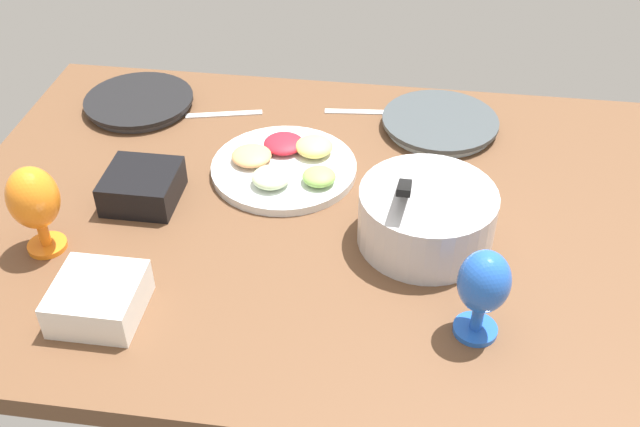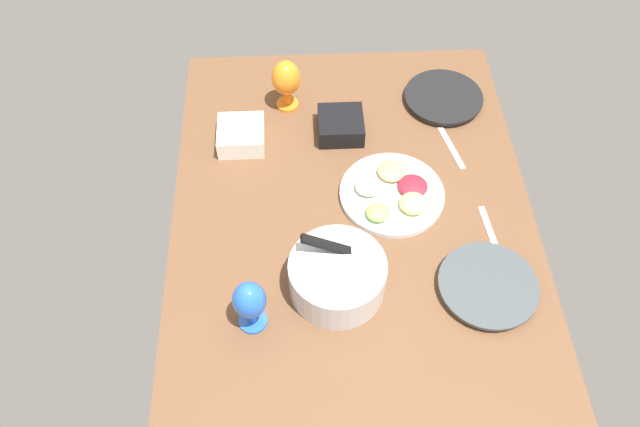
{
  "view_description": "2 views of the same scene",
  "coord_description": "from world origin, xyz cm",
  "px_view_note": "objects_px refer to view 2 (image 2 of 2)",
  "views": [
    {
      "loc": [
        -10.0,
        114.59,
        92.42
      ],
      "look_at": [
        5.36,
        5.47,
        3.57
      ],
      "focal_mm": 41.94,
      "sensor_mm": 36.0,
      "label": 1
    },
    {
      "loc": [
        -99.84,
        14.54,
        148.81
      ],
      "look_at": [
        7.4,
        9.6,
        3.57
      ],
      "focal_mm": 36.07,
      "sensor_mm": 36.0,
      "label": 2
    }
  ],
  "objects_px": {
    "fruit_platter": "(393,193)",
    "hurricane_glass_blue": "(250,302)",
    "mixing_bowl": "(337,276)",
    "square_bowl_white": "(241,135)",
    "dinner_plate_left": "(488,286)",
    "dinner_plate_right": "(443,98)",
    "hurricane_glass_orange": "(286,80)",
    "square_bowl_black": "(341,125)"
  },
  "relations": [
    {
      "from": "square_bowl_black",
      "to": "hurricane_glass_orange",
      "type": "bearing_deg",
      "value": 51.59
    },
    {
      "from": "hurricane_glass_blue",
      "to": "square_bowl_black",
      "type": "distance_m",
      "value": 0.71
    },
    {
      "from": "fruit_platter",
      "to": "hurricane_glass_orange",
      "type": "distance_m",
      "value": 0.51
    },
    {
      "from": "dinner_plate_right",
      "to": "square_bowl_white",
      "type": "relative_size",
      "value": 1.81
    },
    {
      "from": "mixing_bowl",
      "to": "square_bowl_white",
      "type": "relative_size",
      "value": 1.78
    },
    {
      "from": "dinner_plate_left",
      "to": "square_bowl_white",
      "type": "xyz_separation_m",
      "value": [
        0.56,
        0.66,
        0.02
      ]
    },
    {
      "from": "fruit_platter",
      "to": "square_bowl_black",
      "type": "distance_m",
      "value": 0.3
    },
    {
      "from": "square_bowl_white",
      "to": "dinner_plate_right",
      "type": "bearing_deg",
      "value": -76.72
    },
    {
      "from": "dinner_plate_left",
      "to": "hurricane_glass_blue",
      "type": "height_order",
      "value": "hurricane_glass_blue"
    },
    {
      "from": "dinner_plate_left",
      "to": "dinner_plate_right",
      "type": "relative_size",
      "value": 1.03
    },
    {
      "from": "hurricane_glass_orange",
      "to": "square_bowl_black",
      "type": "bearing_deg",
      "value": -128.41
    },
    {
      "from": "fruit_platter",
      "to": "hurricane_glass_orange",
      "type": "xyz_separation_m",
      "value": [
        0.4,
        0.3,
        0.09
      ]
    },
    {
      "from": "fruit_platter",
      "to": "square_bowl_white",
      "type": "bearing_deg",
      "value": 62.11
    },
    {
      "from": "dinner_plate_right",
      "to": "mixing_bowl",
      "type": "relative_size",
      "value": 1.02
    },
    {
      "from": "hurricane_glass_blue",
      "to": "square_bowl_white",
      "type": "relative_size",
      "value": 1.19
    },
    {
      "from": "square_bowl_white",
      "to": "square_bowl_black",
      "type": "height_order",
      "value": "same"
    },
    {
      "from": "dinner_plate_right",
      "to": "hurricane_glass_blue",
      "type": "relative_size",
      "value": 1.52
    },
    {
      "from": "dinner_plate_right",
      "to": "hurricane_glass_blue",
      "type": "height_order",
      "value": "hurricane_glass_blue"
    },
    {
      "from": "dinner_plate_left",
      "to": "square_bowl_black",
      "type": "xyz_separation_m",
      "value": [
        0.59,
        0.35,
        0.02
      ]
    },
    {
      "from": "hurricane_glass_blue",
      "to": "square_bowl_white",
      "type": "xyz_separation_m",
      "value": [
        0.63,
        0.04,
        -0.07
      ]
    },
    {
      "from": "fruit_platter",
      "to": "hurricane_glass_blue",
      "type": "height_order",
      "value": "hurricane_glass_blue"
    },
    {
      "from": "hurricane_glass_blue",
      "to": "square_bowl_black",
      "type": "xyz_separation_m",
      "value": [
        0.65,
        -0.27,
        -0.07
      ]
    },
    {
      "from": "dinner_plate_left",
      "to": "square_bowl_black",
      "type": "relative_size",
      "value": 1.88
    },
    {
      "from": "mixing_bowl",
      "to": "hurricane_glass_blue",
      "type": "bearing_deg",
      "value": 112.41
    },
    {
      "from": "hurricane_glass_blue",
      "to": "square_bowl_white",
      "type": "bearing_deg",
      "value": 4.07
    },
    {
      "from": "dinner_plate_right",
      "to": "mixing_bowl",
      "type": "bearing_deg",
      "value": 150.26
    },
    {
      "from": "square_bowl_white",
      "to": "mixing_bowl",
      "type": "bearing_deg",
      "value": -153.63
    },
    {
      "from": "fruit_platter",
      "to": "square_bowl_black",
      "type": "height_order",
      "value": "square_bowl_black"
    },
    {
      "from": "mixing_bowl",
      "to": "square_bowl_black",
      "type": "height_order",
      "value": "mixing_bowl"
    },
    {
      "from": "dinner_plate_left",
      "to": "fruit_platter",
      "type": "distance_m",
      "value": 0.39
    },
    {
      "from": "dinner_plate_left",
      "to": "hurricane_glass_orange",
      "type": "xyz_separation_m",
      "value": [
        0.72,
        0.52,
        0.1
      ]
    },
    {
      "from": "dinner_plate_right",
      "to": "square_bowl_white",
      "type": "xyz_separation_m",
      "value": [
        -0.16,
        0.66,
        0.02
      ]
    },
    {
      "from": "mixing_bowl",
      "to": "dinner_plate_left",
      "type": "bearing_deg",
      "value": -93.33
    },
    {
      "from": "dinner_plate_left",
      "to": "fruit_platter",
      "type": "xyz_separation_m",
      "value": [
        0.32,
        0.22,
        0.0
      ]
    },
    {
      "from": "fruit_platter",
      "to": "square_bowl_white",
      "type": "relative_size",
      "value": 2.16
    },
    {
      "from": "hurricane_glass_orange",
      "to": "fruit_platter",
      "type": "bearing_deg",
      "value": -142.78
    },
    {
      "from": "square_bowl_black",
      "to": "fruit_platter",
      "type": "bearing_deg",
      "value": -153.0
    },
    {
      "from": "dinner_plate_right",
      "to": "hurricane_glass_orange",
      "type": "relative_size",
      "value": 1.45
    },
    {
      "from": "fruit_platter",
      "to": "dinner_plate_left",
      "type": "bearing_deg",
      "value": -146.08
    },
    {
      "from": "dinner_plate_right",
      "to": "fruit_platter",
      "type": "bearing_deg",
      "value": 151.47
    },
    {
      "from": "dinner_plate_left",
      "to": "square_bowl_white",
      "type": "bearing_deg",
      "value": 49.91
    },
    {
      "from": "dinner_plate_left",
      "to": "hurricane_glass_blue",
      "type": "distance_m",
      "value": 0.63
    }
  ]
}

